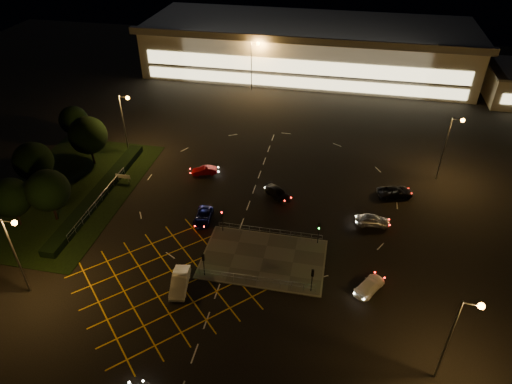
% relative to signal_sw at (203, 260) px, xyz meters
% --- Properties ---
extents(ground, '(180.00, 180.00, 0.00)m').
position_rel_signal_sw_xyz_m(ground, '(4.00, 5.99, -2.37)').
color(ground, black).
rests_on(ground, ground).
extents(pedestrian_island, '(14.00, 9.00, 0.12)m').
position_rel_signal_sw_xyz_m(pedestrian_island, '(6.00, 3.99, -2.31)').
color(pedestrian_island, '#4C4944').
rests_on(pedestrian_island, ground).
extents(grass_verge, '(18.00, 30.00, 0.08)m').
position_rel_signal_sw_xyz_m(grass_verge, '(-24.00, 11.99, -2.33)').
color(grass_verge, black).
rests_on(grass_verge, ground).
extents(hedge, '(2.00, 26.00, 1.00)m').
position_rel_signal_sw_xyz_m(hedge, '(-19.00, 11.99, -1.87)').
color(hedge, black).
rests_on(hedge, ground).
extents(supermarket, '(72.00, 26.50, 10.50)m').
position_rel_signal_sw_xyz_m(supermarket, '(4.00, 67.95, 2.95)').
color(supermarket, beige).
rests_on(supermarket, ground).
extents(streetlight_sw, '(1.78, 0.56, 10.03)m').
position_rel_signal_sw_xyz_m(streetlight_sw, '(-17.56, -6.01, 4.20)').
color(streetlight_sw, slate).
rests_on(streetlight_sw, ground).
extents(streetlight_se, '(1.78, 0.56, 10.03)m').
position_rel_signal_sw_xyz_m(streetlight_se, '(24.44, -8.01, 4.20)').
color(streetlight_se, slate).
rests_on(streetlight_se, ground).
extents(streetlight_nw, '(1.78, 0.56, 10.03)m').
position_rel_signal_sw_xyz_m(streetlight_nw, '(-19.56, 23.99, 4.20)').
color(streetlight_nw, slate).
rests_on(streetlight_nw, ground).
extents(streetlight_ne, '(1.78, 0.56, 10.03)m').
position_rel_signal_sw_xyz_m(streetlight_ne, '(28.44, 25.99, 4.20)').
color(streetlight_ne, slate).
rests_on(streetlight_ne, ground).
extents(streetlight_far_left, '(1.78, 0.56, 10.03)m').
position_rel_signal_sw_xyz_m(streetlight_far_left, '(-5.56, 53.99, 4.20)').
color(streetlight_far_left, slate).
rests_on(streetlight_far_left, ground).
extents(streetlight_far_right, '(1.78, 0.56, 10.03)m').
position_rel_signal_sw_xyz_m(streetlight_far_right, '(34.44, 55.99, 4.20)').
color(streetlight_far_right, slate).
rests_on(streetlight_far_right, ground).
extents(signal_sw, '(0.28, 0.30, 3.15)m').
position_rel_signal_sw_xyz_m(signal_sw, '(0.00, 0.00, 0.00)').
color(signal_sw, black).
rests_on(signal_sw, pedestrian_island).
extents(signal_se, '(0.28, 0.30, 3.15)m').
position_rel_signal_sw_xyz_m(signal_se, '(12.00, 0.00, 0.00)').
color(signal_se, black).
rests_on(signal_se, pedestrian_island).
extents(signal_nw, '(0.28, 0.30, 3.15)m').
position_rel_signal_sw_xyz_m(signal_nw, '(0.00, 7.99, 0.00)').
color(signal_nw, black).
rests_on(signal_nw, pedestrian_island).
extents(signal_ne, '(0.28, 0.30, 3.15)m').
position_rel_signal_sw_xyz_m(signal_ne, '(12.00, 7.99, 0.00)').
color(signal_ne, black).
rests_on(signal_ne, pedestrian_island).
extents(tree_a, '(5.04, 5.04, 6.86)m').
position_rel_signal_sw_xyz_m(tree_a, '(-26.00, 3.99, 1.97)').
color(tree_a, black).
rests_on(tree_a, ground).
extents(tree_b, '(5.40, 5.40, 7.35)m').
position_rel_signal_sw_xyz_m(tree_b, '(-28.00, 11.99, 2.28)').
color(tree_b, black).
rests_on(tree_b, ground).
extents(tree_c, '(5.76, 5.76, 7.84)m').
position_rel_signal_sw_xyz_m(tree_c, '(-24.00, 19.99, 2.59)').
color(tree_c, black).
rests_on(tree_c, ground).
extents(tree_d, '(4.68, 4.68, 6.37)m').
position_rel_signal_sw_xyz_m(tree_d, '(-30.00, 25.99, 1.65)').
color(tree_d, black).
rests_on(tree_d, ground).
extents(tree_e, '(5.40, 5.40, 7.35)m').
position_rel_signal_sw_xyz_m(tree_e, '(-22.00, 5.99, 2.28)').
color(tree_e, black).
rests_on(tree_e, ground).
extents(car_queue_white, '(2.46, 5.01, 1.58)m').
position_rel_signal_sw_xyz_m(car_queue_white, '(-2.12, -2.19, -1.58)').
color(car_queue_white, white).
rests_on(car_queue_white, ground).
extents(car_left_blue, '(2.40, 4.60, 1.24)m').
position_rel_signal_sw_xyz_m(car_left_blue, '(-3.09, 9.61, -1.75)').
color(car_left_blue, '#0C0F4C').
rests_on(car_left_blue, ground).
extents(car_far_dkgrey, '(4.59, 4.24, 1.29)m').
position_rel_signal_sw_xyz_m(car_far_dkgrey, '(5.61, 16.90, -1.72)').
color(car_far_dkgrey, black).
rests_on(car_far_dkgrey, ground).
extents(car_right_silver, '(4.42, 1.90, 1.49)m').
position_rel_signal_sw_xyz_m(car_right_silver, '(18.60, 13.10, -1.62)').
color(car_right_silver, silver).
rests_on(car_right_silver, ground).
extents(car_circ_red, '(3.92, 2.41, 1.22)m').
position_rel_signal_sw_xyz_m(car_circ_red, '(-6.19, 20.50, -1.76)').
color(car_circ_red, maroon).
rests_on(car_circ_red, ground).
extents(car_east_grey, '(5.49, 3.71, 1.40)m').
position_rel_signal_sw_xyz_m(car_east_grey, '(21.74, 20.30, -1.67)').
color(car_east_grey, black).
rests_on(car_east_grey, ground).
extents(car_approach_white, '(3.86, 4.71, 1.28)m').
position_rel_signal_sw_xyz_m(car_approach_white, '(18.18, 1.52, -1.73)').
color(car_approach_white, white).
rests_on(car_approach_white, ground).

